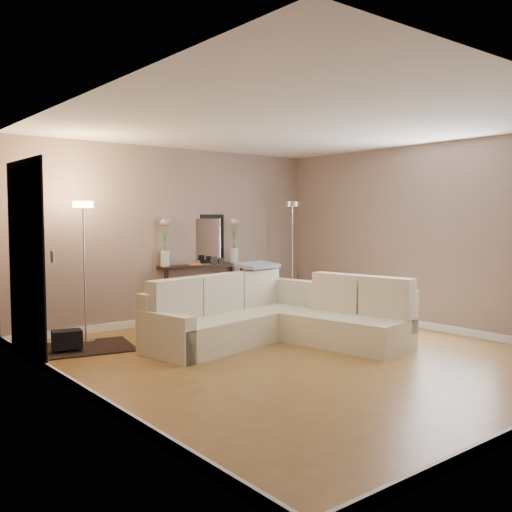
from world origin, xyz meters
TOP-DOWN VIEW (x-y plane):
  - floor at (0.00, 0.00)m, footprint 5.00×5.50m
  - ceiling at (0.00, 0.00)m, footprint 5.00×5.50m
  - wall_back at (0.00, 2.76)m, footprint 5.00×0.02m
  - wall_left at (-2.51, 0.00)m, footprint 0.02×5.50m
  - wall_right at (2.51, 0.00)m, footprint 0.02×5.50m
  - baseboard_back at (0.00, 2.73)m, footprint 5.00×0.03m
  - baseboard_left at (-2.48, 0.00)m, footprint 0.03×5.50m
  - baseboard_right at (2.48, 0.00)m, footprint 0.03×5.50m
  - doorway at (-2.48, 1.70)m, footprint 0.02×1.20m
  - switch_plate at (-2.48, 0.85)m, footprint 0.02×0.08m
  - sectional_sofa at (0.22, 0.75)m, footprint 2.82×2.44m
  - throw_blanket at (0.52, 1.41)m, footprint 0.68×0.49m
  - console_table at (0.28, 2.61)m, footprint 1.43×0.51m
  - leaning_mirror at (0.38, 2.77)m, footprint 0.99×0.14m
  - table_decor at (0.35, 2.56)m, footprint 0.59×0.15m
  - flower_vase_left at (-0.23, 2.65)m, footprint 0.16×0.14m
  - flower_vase_right at (0.95, 2.54)m, footprint 0.16×0.14m
  - floor_lamp_lit at (-1.62, 2.22)m, footprint 0.30×0.30m
  - floor_lamp_unlit at (1.93, 2.26)m, footprint 0.32×0.32m
  - charcoal_rug at (-1.78, 1.91)m, footprint 1.31×1.09m
  - black_bag at (-2.00, 1.85)m, footprint 0.37×0.29m

SIDE VIEW (x-z plane):
  - floor at x=0.00m, z-range -0.01..0.00m
  - charcoal_rug at x=-1.78m, z-range 0.00..0.02m
  - baseboard_back at x=0.00m, z-range 0.00..0.10m
  - baseboard_left at x=-2.48m, z-range 0.00..0.10m
  - baseboard_right at x=2.48m, z-range 0.00..0.10m
  - black_bag at x=-2.00m, z-range 0.05..0.26m
  - sectional_sofa at x=0.22m, z-range -0.11..0.74m
  - console_table at x=0.28m, z-range 0.05..0.91m
  - table_decor at x=0.35m, z-range 0.80..0.94m
  - throw_blanket at x=0.52m, z-range 0.88..0.96m
  - doorway at x=-2.48m, z-range 0.00..2.20m
  - flower_vase_left at x=-0.23m, z-range 0.78..1.51m
  - flower_vase_right at x=0.95m, z-range 0.78..1.51m
  - switch_plate at x=-2.48m, z-range 1.14..1.26m
  - leaning_mirror at x=0.38m, z-range 0.84..1.62m
  - floor_lamp_lit at x=-1.62m, z-range 0.37..2.14m
  - floor_lamp_unlit at x=1.93m, z-range 0.38..2.20m
  - wall_back at x=0.00m, z-range 0.00..2.60m
  - wall_left at x=-2.51m, z-range 0.00..2.60m
  - wall_right at x=2.51m, z-range 0.00..2.60m
  - ceiling at x=0.00m, z-range 2.60..2.61m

